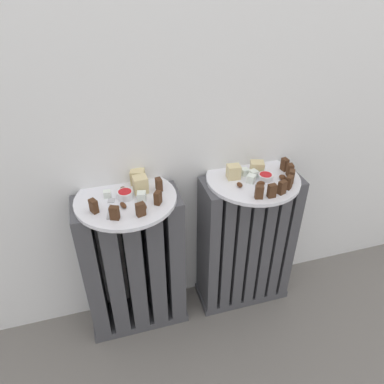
{
  "coord_description": "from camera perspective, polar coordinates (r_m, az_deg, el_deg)",
  "views": [
    {
      "loc": [
        -0.27,
        -0.64,
        1.18
      ],
      "look_at": [
        0.0,
        0.28,
        0.54
      ],
      "focal_mm": 33.86,
      "sensor_mm": 36.0,
      "label": 1
    }
  ],
  "objects": [
    {
      "name": "ground_plane",
      "position": [
        1.37,
        3.62,
        -25.93
      ],
      "size": [
        6.0,
        6.0,
        0.0
      ],
      "primitive_type": "plane",
      "color": "slate"
    },
    {
      "name": "radiator_left",
      "position": [
        1.3,
        -9.1,
        -11.47
      ],
      "size": [
        0.35,
        0.15,
        0.55
      ],
      "color": "#47474C",
      "rests_on": "ground_plane"
    },
    {
      "name": "radiator_right",
      "position": [
        1.38,
        8.46,
        -8.05
      ],
      "size": [
        0.35,
        0.15,
        0.55
      ],
      "color": "#47474C",
      "rests_on": "ground_plane"
    },
    {
      "name": "plate_left",
      "position": [
        1.12,
        -10.39,
        -1.07
      ],
      "size": [
        0.31,
        0.31,
        0.01
      ],
      "primitive_type": "cylinder",
      "color": "white",
      "rests_on": "radiator_left"
    },
    {
      "name": "plate_right",
      "position": [
        1.21,
        9.56,
        2.08
      ],
      "size": [
        0.31,
        0.31,
        0.01
      ],
      "primitive_type": "cylinder",
      "color": "white",
      "rests_on": "radiator_right"
    },
    {
      "name": "dark_cake_slice_left_0",
      "position": [
        1.06,
        -15.23,
        -2.15
      ],
      "size": [
        0.03,
        0.03,
        0.04
      ],
      "primitive_type": "cube",
      "rotation": [
        0.0,
        0.0,
        -1.09
      ],
      "color": "#472B19",
      "rests_on": "plate_left"
    },
    {
      "name": "dark_cake_slice_left_1",
      "position": [
        1.02,
        -12.11,
        -3.24
      ],
      "size": [
        0.03,
        0.03,
        0.04
      ],
      "primitive_type": "cube",
      "rotation": [
        0.0,
        0.0,
        -0.4
      ],
      "color": "#472B19",
      "rests_on": "plate_left"
    },
    {
      "name": "dark_cake_slice_left_2",
      "position": [
        1.02,
        -8.09,
        -2.73
      ],
      "size": [
        0.03,
        0.02,
        0.04
      ],
      "primitive_type": "cube",
      "rotation": [
        0.0,
        0.0,
        0.29
      ],
      "color": "#472B19",
      "rests_on": "plate_left"
    },
    {
      "name": "dark_cake_slice_left_3",
      "position": [
        1.06,
        -5.39,
        -0.91
      ],
      "size": [
        0.03,
        0.03,
        0.04
      ],
      "primitive_type": "cube",
      "rotation": [
        0.0,
        0.0,
        0.98
      ],
      "color": "#472B19",
      "rests_on": "plate_left"
    },
    {
      "name": "dark_cake_slice_left_4",
      "position": [
        1.12,
        -5.24,
        1.18
      ],
      "size": [
        0.02,
        0.03,
        0.04
      ],
      "primitive_type": "cube",
      "rotation": [
        0.0,
        0.0,
        1.67
      ],
      "color": "#472B19",
      "rests_on": "plate_left"
    },
    {
      "name": "marble_cake_slice_left_0",
      "position": [
        1.16,
        -8.55,
        2.38
      ],
      "size": [
        0.05,
        0.05,
        0.05
      ],
      "primitive_type": "cube",
      "rotation": [
        0.0,
        0.0,
        -0.27
      ],
      "color": "beige",
      "rests_on": "plate_left"
    },
    {
      "name": "marble_cake_slice_left_1",
      "position": [
        1.12,
        -8.13,
        1.2
      ],
      "size": [
        0.04,
        0.04,
        0.05
      ],
      "primitive_type": "cube",
      "rotation": [
        0.0,
        0.0,
        0.04
      ],
      "color": "beige",
      "rests_on": "plate_left"
    },
    {
      "name": "turkish_delight_left_0",
      "position": [
        1.09,
        -7.95,
        -0.64
      ],
      "size": [
        0.03,
        0.03,
        0.03
      ],
      "primitive_type": "cube",
      "rotation": [
        0.0,
        0.0,
        1.33
      ],
      "color": "white",
      "rests_on": "plate_left"
    },
    {
      "name": "turkish_delight_left_1",
      "position": [
        1.12,
        -13.21,
        -0.31
      ],
      "size": [
        0.02,
        0.02,
        0.02
      ],
      "primitive_type": "cube",
      "rotation": [
        0.0,
        0.0,
        1.49
      ],
      "color": "white",
      "rests_on": "plate_left"
    },
    {
      "name": "medjool_date_left_0",
      "position": [
        1.05,
        -7.62,
        -2.23
      ],
      "size": [
        0.02,
        0.03,
        0.02
      ],
      "primitive_type": "ellipsoid",
      "rotation": [
        0.0,
        0.0,
        1.89
      ],
      "color": "#4C2814",
      "rests_on": "plate_left"
    },
    {
      "name": "medjool_date_left_1",
      "position": [
        1.14,
        -10.86,
        0.39
      ],
      "size": [
        0.03,
        0.03,
        0.02
      ],
      "primitive_type": "ellipsoid",
      "rotation": [
        0.0,
        0.0,
        1.1
      ],
      "color": "#4C2814",
      "rests_on": "plate_left"
    },
    {
      "name": "medjool_date_left_2",
      "position": [
        1.07,
        -10.78,
        -2.05
      ],
      "size": [
        0.02,
        0.03,
        0.01
      ],
      "primitive_type": "ellipsoid",
      "rotation": [
        0.0,
        0.0,
        1.93
      ],
      "color": "#4C2814",
      "rests_on": "plate_left"
    },
    {
      "name": "jam_bowl_left",
      "position": [
        1.1,
        -10.49,
        -0.37
      ],
      "size": [
        0.05,
        0.05,
        0.02
      ],
      "color": "white",
      "rests_on": "plate_left"
    },
    {
      "name": "dark_cake_slice_right_0",
      "position": [
        1.1,
        10.54,
        -0.0
      ],
      "size": [
        0.03,
        0.02,
        0.04
      ],
      "primitive_type": "cube",
      "rotation": [
        0.0,
        0.0,
        -0.29
      ],
      "color": "#472B19",
      "rests_on": "plate_right"
    },
    {
      "name": "dark_cake_slice_right_1",
      "position": [
        1.11,
        12.47,
        0.18
      ],
      "size": [
        0.02,
        0.02,
        0.04
      ],
      "primitive_type": "cube",
      "rotation": [
        0.0,
        0.0,
        0.04
      ],
      "color": "#472B19",
      "rests_on": "plate_right"
    },
    {
      "name": "dark_cake_slice_right_2",
      "position": [
        1.13,
        14.02,
        0.7
      ],
      "size": [
        0.03,
        0.02,
        0.04
      ],
      "primitive_type": "cube",
      "rotation": [
        0.0,
        0.0,
        0.37
      ],
      "color": "#472B19",
      "rests_on": "plate_right"
    },
    {
      "name": "dark_cake_slice_right_3",
      "position": [
        1.16,
        15.03,
        1.47
      ],
      "size": [
        0.03,
        0.03,
        0.04
      ],
      "primitive_type": "cube",
      "rotation": [
        0.0,
        0.0,
        0.7
      ],
      "color": "#472B19",
      "rests_on": "plate_right"
    },
    {
      "name": "dark_cake_slice_right_4",
      "position": [
        1.2,
        15.41,
        2.38
      ],
      "size": [
        0.03,
        0.03,
        0.04
      ],
      "primitive_type": "cube",
      "rotation": [
        0.0,
        0.0,
        1.03
      ],
      "color": "#472B19",
      "rests_on": "plate_right"
    },
    {
      "name": "dark_cake_slice_right_5",
      "position": [
        1.23,
        15.17,
        3.34
      ],
      "size": [
        0.02,
        0.03,
        0.04
      ],
      "primitive_type": "cube",
      "rotation": [
        0.0,
        0.0,
        1.36
      ],
      "color": "#472B19",
      "rests_on": "plate_right"
    },
    {
      "name": "dark_cake_slice_right_6",
      "position": [
        1.26,
        14.38,
        4.23
      ],
      "size": [
        0.02,
        0.03,
        0.04
      ],
      "primitive_type": "cube",
      "rotation": [
        0.0,
        0.0,
        1.69
      ],
      "color": "#472B19",
      "rests_on": "plate_right"
    },
    {
      "name": "marble_cake_slice_right_0",
      "position": [
        1.24,
        10.22,
        3.94
      ],
      "size": [
        0.05,
        0.05,
        0.04
      ],
      "primitive_type": "cube",
      "rotation": [
        0.0,
        0.0,
        -0.31
      ],
      "color": "beige",
      "rests_on": "plate_right"
    },
    {
      "name": "marble_cake_slice_right_1",
      "position": [
        1.19,
        6.55,
        3.17
      ],
      "size": [
        0.04,
        0.04,
        0.05
      ],
      "primitive_type": "cube",
      "rotation": [
        0.0,
        0.0,
        -0.09
      ],
      "color": "beige",
      "rests_on": "plate_right"
    },
    {
      "name": "turkish_delight_right_0",
      "position": [
        1.2,
        9.64,
        2.84
      ],
      "size": [
        0.03,
        0.03,
        0.02
      ],
      "primitive_type": "cube",
      "rotation": [
        0.0,
        0.0,
        0.29
      ],
      "color": "white",
      "rests_on": "plate_right"
    },
    {
      "name": "turkish_delight_right_1",
      "position": [
        1.21,
        8.31,
        3.18
      ],
      "size": [
        0.02,
        0.02,
        0.02
      ],
      "primitive_type": "cube",
      "rotation": [
        0.0,
        0.0,
        0.07
      ],
      "color": "white",
      "rests_on": "plate_right"
    },
    {
      "name": "turkish_delight_right_2",
      "position": [
        1.18,
        9.29,
        2.09
      ],
      "size": [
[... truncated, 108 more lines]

